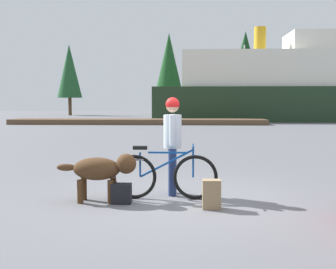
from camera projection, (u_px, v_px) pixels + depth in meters
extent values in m
plane|color=slate|center=(184.00, 201.00, 6.83)|extent=(160.00, 160.00, 0.00)
torus|color=black|center=(195.00, 177.00, 6.92)|extent=(0.76, 0.06, 0.76)
torus|color=black|center=(134.00, 177.00, 6.97)|extent=(0.76, 0.06, 0.76)
cube|color=navy|center=(168.00, 153.00, 6.91)|extent=(0.67, 0.03, 0.03)
cube|color=navy|center=(167.00, 163.00, 6.92)|extent=(0.90, 0.03, 0.49)
cylinder|color=navy|center=(140.00, 165.00, 6.94)|extent=(0.03, 0.03, 0.42)
cylinder|color=navy|center=(193.00, 162.00, 6.90)|extent=(0.03, 0.03, 0.52)
cube|color=black|center=(140.00, 148.00, 6.92)|extent=(0.24, 0.10, 0.06)
cylinder|color=navy|center=(193.00, 146.00, 6.88)|extent=(0.03, 0.44, 0.03)
cube|color=slate|center=(133.00, 159.00, 6.94)|extent=(0.36, 0.14, 0.02)
cylinder|color=navy|center=(173.00, 170.00, 7.40)|extent=(0.14, 0.14, 0.84)
cylinder|color=navy|center=(172.00, 172.00, 7.18)|extent=(0.14, 0.14, 0.84)
cylinder|color=silver|center=(173.00, 131.00, 7.23)|extent=(0.32, 0.32, 0.59)
cylinder|color=silver|center=(173.00, 129.00, 7.45)|extent=(0.09, 0.09, 0.52)
cylinder|color=silver|center=(172.00, 130.00, 7.01)|extent=(0.09, 0.09, 0.52)
sphere|color=tan|center=(173.00, 106.00, 7.20)|extent=(0.23, 0.23, 0.23)
sphere|color=red|center=(173.00, 104.00, 7.19)|extent=(0.25, 0.25, 0.25)
ellipsoid|color=#472D19|center=(97.00, 169.00, 6.74)|extent=(0.79, 0.44, 0.38)
sphere|color=#472D19|center=(126.00, 164.00, 6.71)|extent=(0.33, 0.33, 0.33)
ellipsoid|color=#472D19|center=(66.00, 167.00, 6.76)|extent=(0.32, 0.12, 0.12)
cylinder|color=#472D19|center=(113.00, 189.00, 6.88)|extent=(0.10, 0.10, 0.39)
cylinder|color=#472D19|center=(111.00, 192.00, 6.63)|extent=(0.10, 0.10, 0.39)
cylinder|color=#472D19|center=(84.00, 189.00, 6.90)|extent=(0.10, 0.10, 0.39)
cylinder|color=#472D19|center=(80.00, 192.00, 6.66)|extent=(0.10, 0.10, 0.39)
cube|color=#8C7251|center=(211.00, 194.00, 6.31)|extent=(0.28, 0.20, 0.45)
cube|color=black|center=(121.00, 194.00, 6.64)|extent=(0.32, 0.18, 0.33)
cube|color=brown|center=(138.00, 122.00, 31.90)|extent=(19.75, 2.94, 0.40)
cube|color=#1E331E|center=(292.00, 104.00, 38.05)|extent=(25.66, 7.77, 3.06)
cube|color=silver|center=(293.00, 71.00, 37.81)|extent=(20.52, 6.53, 3.20)
cube|color=silver|center=(322.00, 43.00, 37.50)|extent=(6.16, 4.66, 1.80)
cylinder|color=#BF8C19|center=(260.00, 40.00, 37.74)|extent=(1.10, 1.10, 2.40)
ellipsoid|color=silver|center=(243.00, 114.00, 43.71)|extent=(6.94, 1.94, 0.90)
cylinder|color=#B2B2B7|center=(244.00, 78.00, 43.41)|extent=(0.14, 0.14, 6.90)
cylinder|color=#B2B2B7|center=(234.00, 99.00, 43.63)|extent=(3.12, 0.10, 0.10)
cylinder|color=#4C331E|center=(70.00, 106.00, 54.93)|extent=(0.45, 0.45, 2.39)
cone|color=#1E4C28|center=(69.00, 71.00, 54.57)|extent=(3.27, 3.27, 7.12)
cylinder|color=#4C331E|center=(169.00, 107.00, 54.65)|extent=(0.40, 0.40, 2.26)
cone|color=#19471E|center=(169.00, 66.00, 54.23)|extent=(4.00, 4.00, 8.68)
cylinder|color=#4C331E|center=(245.00, 104.00, 54.18)|extent=(0.40, 0.40, 3.12)
cone|color=#143819|center=(245.00, 62.00, 53.76)|extent=(4.33, 4.33, 7.95)
cylinder|color=#4C331E|center=(201.00, 104.00, 60.10)|extent=(0.49, 0.49, 2.95)
cone|color=#19471E|center=(201.00, 72.00, 59.74)|extent=(3.53, 3.53, 6.47)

